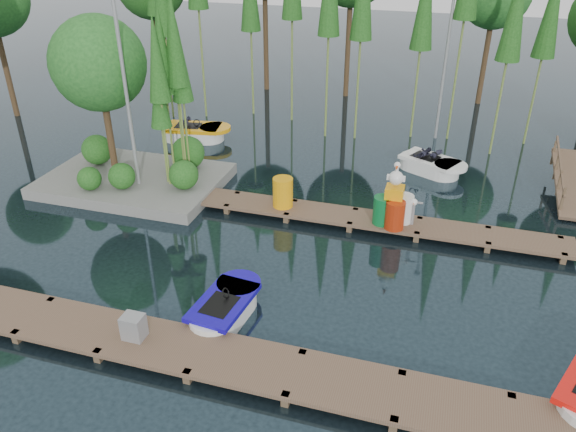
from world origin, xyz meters
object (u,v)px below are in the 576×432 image
(island, at_px, (119,96))
(utility_cabinet, at_px, (134,327))
(boat_yellow_far, at_px, (195,133))
(drum_cluster, at_px, (394,207))
(boat_blue, at_px, (225,308))
(yellow_barrel, at_px, (283,192))

(island, distance_m, utility_cabinet, 9.47)
(boat_yellow_far, xyz_separation_m, drum_cluster, (9.15, -5.47, 0.58))
(island, height_order, boat_blue, island)
(boat_blue, relative_size, drum_cluster, 1.28)
(boat_yellow_far, distance_m, drum_cluster, 10.68)
(boat_blue, height_order, yellow_barrel, yellow_barrel)
(boat_yellow_far, bearing_deg, yellow_barrel, -33.30)
(island, xyz_separation_m, utility_cabinet, (4.72, -7.79, -2.59))
(boat_blue, bearing_deg, utility_cabinet, -127.39)
(island, relative_size, yellow_barrel, 6.94)
(utility_cabinet, bearing_deg, island, 121.23)
(utility_cabinet, relative_size, yellow_barrel, 0.60)
(island, relative_size, boat_yellow_far, 2.18)
(boat_blue, height_order, boat_yellow_far, boat_yellow_far)
(utility_cabinet, xyz_separation_m, yellow_barrel, (1.30, 7.00, 0.19))
(island, xyz_separation_m, boat_yellow_far, (0.41, 4.53, -2.87))
(boat_blue, distance_m, boat_yellow_far, 12.19)
(utility_cabinet, bearing_deg, boat_yellow_far, 109.29)
(boat_blue, bearing_deg, yellow_barrel, 97.93)
(boat_blue, distance_m, drum_cluster, 6.25)
(yellow_barrel, relative_size, drum_cluster, 0.48)
(boat_blue, bearing_deg, boat_yellow_far, 124.24)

